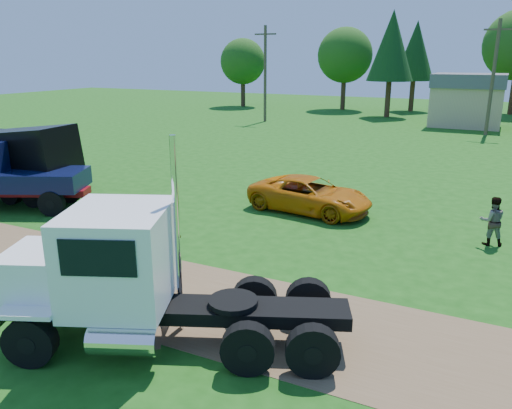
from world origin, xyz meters
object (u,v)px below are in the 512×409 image
at_px(orange_pickup, 310,195).
at_px(white_semi_tractor, 125,277).
at_px(black_dump_truck, 4,156).
at_px(spectator_a, 170,246).

bearing_deg(orange_pickup, white_semi_tractor, -173.96).
relative_size(white_semi_tractor, black_dump_truck, 0.98).
relative_size(white_semi_tractor, orange_pickup, 1.50).
distance_m(white_semi_tractor, orange_pickup, 11.13).
xyz_separation_m(white_semi_tractor, black_dump_truck, (-13.08, 7.24, 0.27)).
xyz_separation_m(black_dump_truck, spectator_a, (11.99, -4.08, -0.84)).
bearing_deg(black_dump_truck, white_semi_tractor, -35.00).
height_order(black_dump_truck, orange_pickup, black_dump_truck).
xyz_separation_m(white_semi_tractor, spectator_a, (-1.08, 3.15, -0.57)).
bearing_deg(white_semi_tractor, spectator_a, 86.36).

